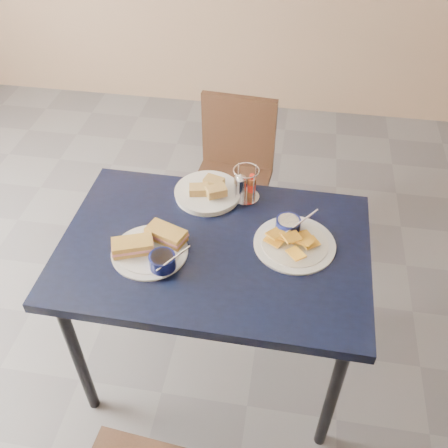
% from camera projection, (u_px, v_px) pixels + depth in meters
% --- Properties ---
extents(ground, '(6.00, 6.00, 0.00)m').
position_uv_depth(ground, '(247.00, 406.00, 2.12)').
color(ground, '#58585D').
rests_on(ground, ground).
extents(dining_table, '(1.10, 0.74, 0.75)m').
position_uv_depth(dining_table, '(214.00, 259.00, 1.82)').
color(dining_table, black).
rests_on(dining_table, ground).
extents(chair_far, '(0.41, 0.39, 0.81)m').
position_uv_depth(chair_far, '(233.00, 164.00, 2.60)').
color(chair_far, black).
rests_on(chair_far, ground).
extents(sandwich_plate, '(0.30, 0.27, 0.12)m').
position_uv_depth(sandwich_plate, '(152.00, 248.00, 1.72)').
color(sandwich_plate, white).
rests_on(sandwich_plate, dining_table).
extents(plantain_plate, '(0.29, 0.29, 0.12)m').
position_uv_depth(plantain_plate, '(292.00, 238.00, 1.77)').
color(plantain_plate, white).
rests_on(plantain_plate, dining_table).
extents(bread_basket, '(0.26, 0.26, 0.07)m').
position_uv_depth(bread_basket, '(208.00, 192.00, 1.96)').
color(bread_basket, white).
rests_on(bread_basket, dining_table).
extents(condiment_caddy, '(0.11, 0.11, 0.14)m').
position_uv_depth(condiment_caddy, '(245.00, 186.00, 1.93)').
color(condiment_caddy, silver).
rests_on(condiment_caddy, dining_table).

